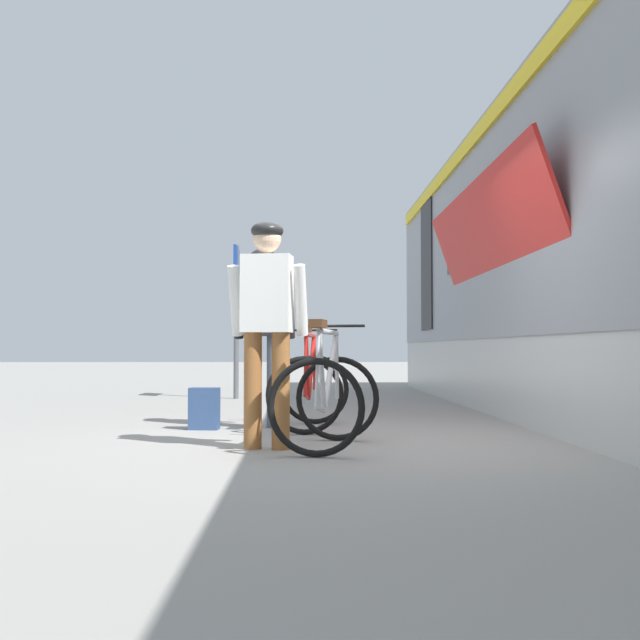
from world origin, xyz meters
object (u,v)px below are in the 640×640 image
cyclist_near_in_white (267,313)px  cyclist_far_in_dark (263,320)px  bicycle_near_silver (327,397)px  bicycle_far_red (310,387)px  platform_sign_post (236,295)px  backpack_on_platform (204,409)px

cyclist_near_in_white → cyclist_far_in_dark: size_ratio=1.00×
cyclist_far_in_dark → bicycle_near_silver: (0.58, -1.62, -0.65)m
cyclist_near_in_white → bicycle_far_red: bearing=76.8°
cyclist_far_in_dark → bicycle_near_silver: size_ratio=1.48×
bicycle_far_red → platform_sign_post: size_ratio=0.47×
backpack_on_platform → platform_sign_post: platform_sign_post is taller
cyclist_far_in_dark → platform_sign_post: size_ratio=0.73×
cyclist_near_in_white → bicycle_far_red: cyclist_near_in_white is taller
cyclist_near_in_white → platform_sign_post: (-0.76, 6.12, 0.57)m
cyclist_near_in_white → cyclist_far_in_dark: bearing=94.0°
bicycle_far_red → backpack_on_platform: bearing=-179.7°
bicycle_far_red → cyclist_far_in_dark: bearing=161.0°
backpack_on_platform → bicycle_far_red: bearing=4.6°
cyclist_near_in_white → bicycle_far_red: (0.35, 1.48, -0.65)m
cyclist_far_in_dark → cyclist_near_in_white: bearing=-86.0°
cyclist_near_in_white → bicycle_near_silver: (0.47, 0.02, -0.65)m
bicycle_near_silver → platform_sign_post: size_ratio=0.49×
bicycle_near_silver → platform_sign_post: platform_sign_post is taller
bicycle_near_silver → backpack_on_platform: bearing=127.9°
bicycle_near_silver → backpack_on_platform: bicycle_near_silver is taller
cyclist_far_in_dark → bicycle_near_silver: cyclist_far_in_dark is taller
bicycle_far_red → platform_sign_post: 4.92m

